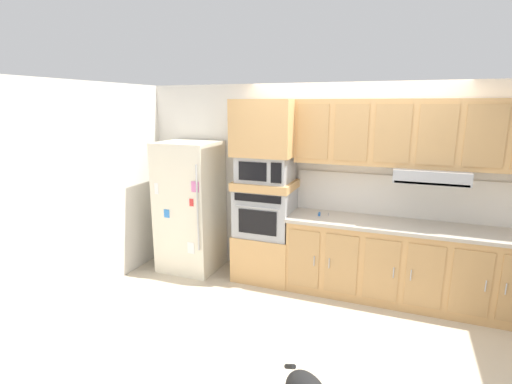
{
  "coord_description": "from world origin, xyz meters",
  "views": [
    {
      "loc": [
        0.62,
        -3.71,
        2.24
      ],
      "look_at": [
        -0.85,
        0.1,
        1.3
      ],
      "focal_mm": 26.94,
      "sensor_mm": 36.0,
      "label": 1
    }
  ],
  "objects": [
    {
      "name": "appliance_upper_cabinet",
      "position": [
        -0.97,
        0.75,
        1.96
      ],
      "size": [
        0.74,
        0.62,
        0.68
      ],
      "primitive_type": "cube",
      "color": "tan",
      "rests_on": "microwave"
    },
    {
      "name": "refrigerator",
      "position": [
        -2.04,
        0.68,
        0.88
      ],
      "size": [
        0.76,
        0.73,
        1.76
      ],
      "color": "silver",
      "rests_on": "ground"
    },
    {
      "name": "countertop_slab",
      "position": [
        0.93,
        0.75,
        0.9
      ],
      "size": [
        3.1,
        0.64,
        0.04
      ],
      "primitive_type": "cube",
      "color": "#BCB2A3",
      "rests_on": "lower_cabinet_run"
    },
    {
      "name": "upper_cabinet_with_hood",
      "position": [
        0.93,
        0.87,
        1.9
      ],
      "size": [
        3.06,
        0.48,
        0.88
      ],
      "color": "tan",
      "rests_on": "backsplash_panel"
    },
    {
      "name": "ground_plane",
      "position": [
        0.0,
        0.0,
        0.0
      ],
      "size": [
        9.6,
        9.6,
        0.0
      ],
      "primitive_type": "plane",
      "color": "beige"
    },
    {
      "name": "appliance_mid_shelf",
      "position": [
        -0.97,
        0.75,
        1.25
      ],
      "size": [
        0.74,
        0.62,
        0.1
      ],
      "primitive_type": "cube",
      "color": "tan",
      "rests_on": "built_in_oven"
    },
    {
      "name": "oven_base_cabinet",
      "position": [
        -0.97,
        0.75,
        0.3
      ],
      "size": [
        0.74,
        0.62,
        0.6
      ],
      "primitive_type": "cube",
      "color": "tan",
      "rests_on": "ground"
    },
    {
      "name": "microwave",
      "position": [
        -0.97,
        0.75,
        1.46
      ],
      "size": [
        0.64,
        0.54,
        0.32
      ],
      "color": "#A8AAAF",
      "rests_on": "appliance_mid_shelf"
    },
    {
      "name": "built_in_oven",
      "position": [
        -0.97,
        0.75,
        0.9
      ],
      "size": [
        0.7,
        0.62,
        0.6
      ],
      "color": "#A8AAAF",
      "rests_on": "oven_base_cabinet"
    },
    {
      "name": "side_panel_left",
      "position": [
        -2.8,
        0.0,
        1.25
      ],
      "size": [
        0.12,
        7.1,
        2.5
      ],
      "primitive_type": "cube",
      "color": "silver",
      "rests_on": "ground"
    },
    {
      "name": "backsplash_panel",
      "position": [
        0.93,
        1.04,
        1.17
      ],
      "size": [
        3.1,
        0.02,
        0.5
      ],
      "primitive_type": "cube",
      "color": "white",
      "rests_on": "countertop_slab"
    },
    {
      "name": "lower_cabinet_run",
      "position": [
        0.93,
        0.75,
        0.44
      ],
      "size": [
        3.06,
        0.63,
        0.88
      ],
      "color": "tan",
      "rests_on": "ground"
    },
    {
      "name": "back_kitchen_wall",
      "position": [
        0.0,
        1.11,
        1.25
      ],
      "size": [
        6.2,
        0.12,
        2.5
      ],
      "primitive_type": "cube",
      "color": "silver",
      "rests_on": "ground"
    },
    {
      "name": "screwdriver",
      "position": [
        -0.27,
        0.77,
        0.93
      ],
      "size": [
        0.15,
        0.13,
        0.03
      ],
      "color": "blue",
      "rests_on": "countertop_slab"
    }
  ]
}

